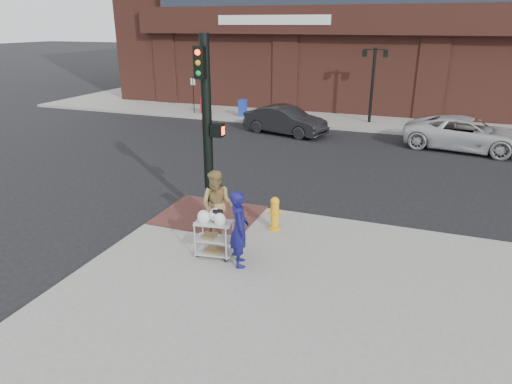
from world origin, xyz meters
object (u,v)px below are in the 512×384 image
at_px(pedestrian_tan, 217,205).
at_px(sedan_dark, 285,120).
at_px(utility_cart, 214,235).
at_px(fire_hydrant, 275,213).
at_px(traffic_signal_pole, 207,125).
at_px(minivan_white, 466,134).
at_px(lamp_post, 373,77).
at_px(woman_blue, 239,229).

bearing_deg(pedestrian_tan, sedan_dark, 93.06).
relative_size(pedestrian_tan, utility_cart, 1.51).
relative_size(pedestrian_tan, fire_hydrant, 1.93).
bearing_deg(traffic_signal_pole, pedestrian_tan, -55.80).
bearing_deg(traffic_signal_pole, minivan_white, 57.25).
bearing_deg(pedestrian_tan, fire_hydrant, 32.19).
relative_size(lamp_post, sedan_dark, 0.93).
relative_size(traffic_signal_pole, pedestrian_tan, 2.78).
height_order(lamp_post, fire_hydrant, lamp_post).
bearing_deg(minivan_white, traffic_signal_pole, 156.88).
height_order(sedan_dark, fire_hydrant, sedan_dark).
xyz_separation_m(pedestrian_tan, fire_hydrant, (1.22, 0.96, -0.42)).
height_order(lamp_post, woman_blue, lamp_post).
bearing_deg(sedan_dark, lamp_post, -29.09).
relative_size(woman_blue, sedan_dark, 0.42).
relative_size(traffic_signal_pole, woman_blue, 2.79).
xyz_separation_m(woman_blue, fire_hydrant, (0.16, 2.07, -0.42)).
distance_m(lamp_post, minivan_white, 6.49).
relative_size(minivan_white, utility_cart, 4.43).
bearing_deg(utility_cart, lamp_post, 85.43).
distance_m(woman_blue, minivan_white, 14.47).
height_order(utility_cart, fire_hydrant, utility_cart).
distance_m(lamp_post, pedestrian_tan, 16.49).
bearing_deg(traffic_signal_pole, fire_hydrant, -3.96).
bearing_deg(woman_blue, utility_cart, 50.84).
bearing_deg(fire_hydrant, sedan_dark, 105.74).
height_order(traffic_signal_pole, minivan_white, traffic_signal_pole).
bearing_deg(minivan_white, fire_hydrant, 164.82).
distance_m(woman_blue, pedestrian_tan, 1.53).
bearing_deg(woman_blue, lamp_post, -29.42).
relative_size(woman_blue, minivan_white, 0.34).
xyz_separation_m(traffic_signal_pole, fire_hydrant, (1.97, -0.14, -2.21)).
bearing_deg(utility_cart, woman_blue, -11.94).
height_order(pedestrian_tan, utility_cart, pedestrian_tan).
relative_size(sedan_dark, minivan_white, 0.82).
xyz_separation_m(sedan_dark, utility_cart, (2.37, -13.43, -0.02)).
xyz_separation_m(lamp_post, pedestrian_tan, (-1.73, -16.33, -1.57)).
height_order(minivan_white, utility_cart, minivan_white).
bearing_deg(lamp_post, minivan_white, -40.32).
xyz_separation_m(utility_cart, fire_hydrant, (0.87, 1.92, -0.06)).
bearing_deg(lamp_post, fire_hydrant, -91.90).
relative_size(traffic_signal_pole, minivan_white, 0.95).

